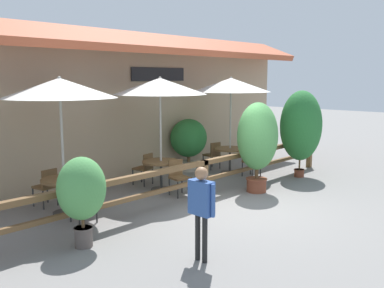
{
  "coord_description": "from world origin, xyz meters",
  "views": [
    {
      "loc": [
        -7.44,
        -5.62,
        2.89
      ],
      "look_at": [
        -0.05,
        1.41,
        1.31
      ],
      "focal_mm": 40.0,
      "sensor_mm": 36.0,
      "label": 1
    }
  ],
  "objects_px": {
    "potted_plant_corner_fern": "(301,126)",
    "potted_plant_tall_tropical": "(189,140)",
    "chair_far_wallside": "(213,154)",
    "chair_middle_wallside": "(144,167)",
    "patio_umbrella_near": "(60,88)",
    "chair_middle_streetside": "(178,176)",
    "pedestrian": "(201,201)",
    "patio_umbrella_middle": "(160,86)",
    "chair_near_streetside": "(82,198)",
    "dining_table_near": "(64,186)",
    "patio_umbrella_far": "(231,85)",
    "dining_table_middle": "(161,167)",
    "potted_plant_small_flowering": "(82,191)",
    "dining_table_far": "(230,153)",
    "potted_plant_broad_leaf": "(258,139)",
    "chair_near_wallside": "(47,185)",
    "chair_far_streetside": "(250,160)"
  },
  "relations": [
    {
      "from": "chair_far_wallside",
      "to": "chair_middle_wallside",
      "type": "bearing_deg",
      "value": 7.96
    },
    {
      "from": "dining_table_middle",
      "to": "chair_near_streetside",
      "type": "bearing_deg",
      "value": -165.99
    },
    {
      "from": "patio_umbrella_near",
      "to": "chair_middle_streetside",
      "type": "xyz_separation_m",
      "value": [
        2.7,
        -0.74,
        -2.19
      ]
    },
    {
      "from": "patio_umbrella_middle",
      "to": "pedestrian",
      "type": "height_order",
      "value": "patio_umbrella_middle"
    },
    {
      "from": "dining_table_far",
      "to": "chair_far_streetside",
      "type": "xyz_separation_m",
      "value": [
        0.04,
        -0.72,
        -0.12
      ]
    },
    {
      "from": "potted_plant_small_flowering",
      "to": "dining_table_middle",
      "type": "bearing_deg",
      "value": 27.99
    },
    {
      "from": "patio_umbrella_far",
      "to": "potted_plant_broad_leaf",
      "type": "distance_m",
      "value": 2.63
    },
    {
      "from": "patio_umbrella_near",
      "to": "potted_plant_tall_tropical",
      "type": "distance_m",
      "value": 5.32
    },
    {
      "from": "potted_plant_broad_leaf",
      "to": "potted_plant_tall_tropical",
      "type": "height_order",
      "value": "potted_plant_broad_leaf"
    },
    {
      "from": "patio_umbrella_near",
      "to": "chair_far_streetside",
      "type": "xyz_separation_m",
      "value": [
        5.63,
        -0.79,
        -2.19
      ]
    },
    {
      "from": "chair_near_wallside",
      "to": "potted_plant_corner_fern",
      "type": "bearing_deg",
      "value": 150.41
    },
    {
      "from": "dining_table_far",
      "to": "potted_plant_tall_tropical",
      "type": "xyz_separation_m",
      "value": [
        -0.66,
        1.13,
        0.37
      ]
    },
    {
      "from": "chair_far_wallside",
      "to": "potted_plant_broad_leaf",
      "type": "distance_m",
      "value": 3.06
    },
    {
      "from": "dining_table_middle",
      "to": "potted_plant_broad_leaf",
      "type": "height_order",
      "value": "potted_plant_broad_leaf"
    },
    {
      "from": "patio_umbrella_middle",
      "to": "dining_table_middle",
      "type": "relative_size",
      "value": 3.01
    },
    {
      "from": "dining_table_middle",
      "to": "patio_umbrella_far",
      "type": "xyz_separation_m",
      "value": [
        2.83,
        -0.03,
        2.07
      ]
    },
    {
      "from": "patio_umbrella_far",
      "to": "potted_plant_broad_leaf",
      "type": "xyz_separation_m",
      "value": [
        -1.28,
        -1.89,
        -1.31
      ]
    },
    {
      "from": "chair_middle_wallside",
      "to": "pedestrian",
      "type": "xyz_separation_m",
      "value": [
        -2.58,
        -4.44,
        0.49
      ]
    },
    {
      "from": "chair_near_streetside",
      "to": "potted_plant_corner_fern",
      "type": "relative_size",
      "value": 0.34
    },
    {
      "from": "chair_far_wallside",
      "to": "potted_plant_corner_fern",
      "type": "bearing_deg",
      "value": 118.17
    },
    {
      "from": "chair_middle_streetside",
      "to": "patio_umbrella_far",
      "type": "xyz_separation_m",
      "value": [
        2.89,
        0.67,
        2.19
      ]
    },
    {
      "from": "potted_plant_broad_leaf",
      "to": "potted_plant_small_flowering",
      "type": "relative_size",
      "value": 1.45
    },
    {
      "from": "chair_middle_wallside",
      "to": "pedestrian",
      "type": "distance_m",
      "value": 5.16
    },
    {
      "from": "dining_table_near",
      "to": "potted_plant_tall_tropical",
      "type": "xyz_separation_m",
      "value": [
        4.93,
        1.06,
        0.37
      ]
    },
    {
      "from": "patio_umbrella_middle",
      "to": "potted_plant_broad_leaf",
      "type": "height_order",
      "value": "patio_umbrella_middle"
    },
    {
      "from": "potted_plant_corner_fern",
      "to": "potted_plant_tall_tropical",
      "type": "height_order",
      "value": "potted_plant_corner_fern"
    },
    {
      "from": "chair_far_wallside",
      "to": "patio_umbrella_middle",
      "type": "bearing_deg",
      "value": 21.76
    },
    {
      "from": "patio_umbrella_middle",
      "to": "dining_table_middle",
      "type": "xyz_separation_m",
      "value": [
        0.0,
        0.0,
        -2.07
      ]
    },
    {
      "from": "chair_middle_streetside",
      "to": "dining_table_far",
      "type": "relative_size",
      "value": 0.9
    },
    {
      "from": "chair_middle_streetside",
      "to": "potted_plant_tall_tropical",
      "type": "xyz_separation_m",
      "value": [
        2.23,
        1.8,
        0.48
      ]
    },
    {
      "from": "chair_near_streetside",
      "to": "potted_plant_tall_tropical",
      "type": "distance_m",
      "value": 5.32
    },
    {
      "from": "dining_table_middle",
      "to": "potted_plant_corner_fern",
      "type": "relative_size",
      "value": 0.38
    },
    {
      "from": "dining_table_middle",
      "to": "chair_far_streetside",
      "type": "height_order",
      "value": "chair_far_streetside"
    },
    {
      "from": "chair_far_wallside",
      "to": "potted_plant_broad_leaf",
      "type": "height_order",
      "value": "potted_plant_broad_leaf"
    },
    {
      "from": "patio_umbrella_middle",
      "to": "dining_table_far",
      "type": "distance_m",
      "value": 3.51
    },
    {
      "from": "chair_near_streetside",
      "to": "dining_table_far",
      "type": "bearing_deg",
      "value": 11.36
    },
    {
      "from": "patio_umbrella_middle",
      "to": "chair_far_wallside",
      "type": "bearing_deg",
      "value": 13.52
    },
    {
      "from": "dining_table_middle",
      "to": "pedestrian",
      "type": "relative_size",
      "value": 0.63
    },
    {
      "from": "patio_umbrella_near",
      "to": "chair_near_wallside",
      "type": "relative_size",
      "value": 3.35
    },
    {
      "from": "chair_middle_wallside",
      "to": "potted_plant_corner_fern",
      "type": "height_order",
      "value": "potted_plant_corner_fern"
    },
    {
      "from": "patio_umbrella_middle",
      "to": "patio_umbrella_far",
      "type": "height_order",
      "value": "same"
    },
    {
      "from": "patio_umbrella_middle",
      "to": "chair_near_streetside",
      "type": "bearing_deg",
      "value": -165.99
    },
    {
      "from": "chair_middle_wallside",
      "to": "potted_plant_broad_leaf",
      "type": "relative_size",
      "value": 0.38
    },
    {
      "from": "potted_plant_small_flowering",
      "to": "patio_umbrella_far",
      "type": "bearing_deg",
      "value": 16.12
    },
    {
      "from": "chair_middle_streetside",
      "to": "patio_umbrella_far",
      "type": "height_order",
      "value": "patio_umbrella_far"
    },
    {
      "from": "dining_table_far",
      "to": "chair_middle_streetside",
      "type": "bearing_deg",
      "value": -166.94
    },
    {
      "from": "patio_umbrella_middle",
      "to": "chair_middle_wallside",
      "type": "relative_size",
      "value": 3.35
    },
    {
      "from": "dining_table_near",
      "to": "chair_middle_wallside",
      "type": "distance_m",
      "value": 2.88
    },
    {
      "from": "patio_umbrella_middle",
      "to": "patio_umbrella_far",
      "type": "bearing_deg",
      "value": -0.68
    },
    {
      "from": "pedestrian",
      "to": "patio_umbrella_near",
      "type": "bearing_deg",
      "value": -176.27
    }
  ]
}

